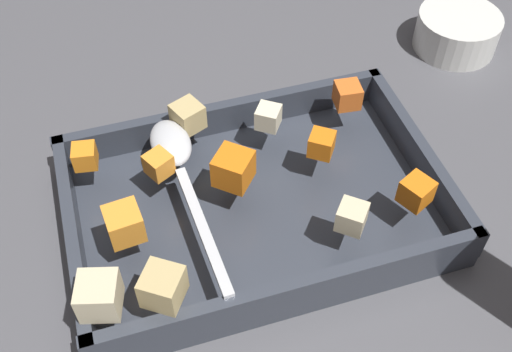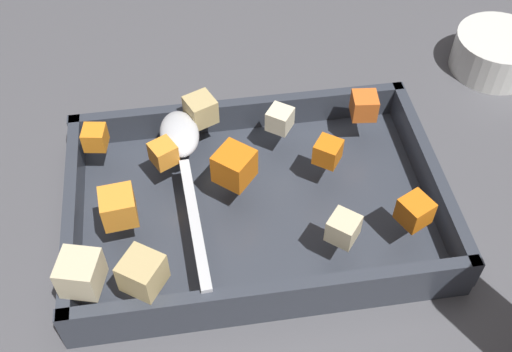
{
  "view_description": "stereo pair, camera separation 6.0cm",
  "coord_description": "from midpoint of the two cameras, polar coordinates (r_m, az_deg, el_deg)",
  "views": [
    {
      "loc": [
        0.11,
        0.38,
        0.52
      ],
      "look_at": [
        -0.0,
        0.01,
        0.06
      ],
      "focal_mm": 43.59,
      "sensor_mm": 36.0,
      "label": 1
    },
    {
      "loc": [
        0.06,
        0.4,
        0.52
      ],
      "look_at": [
        -0.0,
        0.01,
        0.06
      ],
      "focal_mm": 43.59,
      "sensor_mm": 36.0,
      "label": 2
    }
  ],
  "objects": [
    {
      "name": "carrot_chunk_heap_top",
      "position": [
        0.62,
        -5.78,
        1.93
      ],
      "size": [
        0.03,
        0.03,
        0.02
      ],
      "primitive_type": "cube",
      "rotation": [
        0.0,
        0.0,
        2.05
      ],
      "color": "orange",
      "rests_on": "baking_dish"
    },
    {
      "name": "baking_dish",
      "position": [
        0.64,
        2.7,
        -2.9
      ],
      "size": [
        0.38,
        0.25,
        0.05
      ],
      "color": "#333842",
      "rests_on": "ground_plane"
    },
    {
      "name": "small_prep_bowl",
      "position": [
        0.87,
        23.06,
        10.28
      ],
      "size": [
        0.11,
        0.11,
        0.05
      ],
      "primitive_type": "cylinder",
      "color": "silver",
      "rests_on": "ground_plane"
    },
    {
      "name": "serving_spoon",
      "position": [
        0.64,
        -4.2,
        2.83
      ],
      "size": [
        0.04,
        0.22,
        0.02
      ],
      "rotation": [
        0.0,
        0.0,
        1.63
      ],
      "color": "silver",
      "rests_on": "baking_dish"
    },
    {
      "name": "potato_chunk_corner_se",
      "position": [
        0.54,
        -12.76,
        -8.9
      ],
      "size": [
        0.04,
        0.04,
        0.03
      ],
      "primitive_type": "cube",
      "rotation": [
        0.0,
        0.0,
        2.87
      ],
      "color": "beige",
      "rests_on": "baking_dish"
    },
    {
      "name": "carrot_chunk_corner_sw",
      "position": [
        0.65,
        -12.02,
        3.33
      ],
      "size": [
        0.03,
        0.03,
        0.02
      ],
      "primitive_type": "cube",
      "rotation": [
        0.0,
        0.0,
        4.55
      ],
      "color": "orange",
      "rests_on": "baking_dish"
    },
    {
      "name": "carrot_chunk_near_spoon",
      "position": [
        0.6,
        17.2,
        -3.27
      ],
      "size": [
        0.04,
        0.04,
        0.03
      ],
      "primitive_type": "cube",
      "rotation": [
        0.0,
        0.0,
        0.46
      ],
      "color": "orange",
      "rests_on": "baking_dish"
    },
    {
      "name": "carrot_chunk_far_right",
      "position": [
        0.6,
        0.84,
        0.83
      ],
      "size": [
        0.05,
        0.05,
        0.03
      ],
      "primitive_type": "cube",
      "rotation": [
        0.0,
        0.0,
        5.57
      ],
      "color": "orange",
      "rests_on": "baking_dish"
    },
    {
      "name": "carrot_chunk_mid_left",
      "position": [
        0.68,
        12.42,
        6.19
      ],
      "size": [
        0.03,
        0.03,
        0.03
      ],
      "primitive_type": "cube",
      "rotation": [
        0.0,
        0.0,
        3.04
      ],
      "color": "orange",
      "rests_on": "baking_dish"
    },
    {
      "name": "potato_chunk_heap_side",
      "position": [
        0.57,
        11.04,
        -4.92
      ],
      "size": [
        0.04,
        0.04,
        0.03
      ],
      "primitive_type": "cube",
      "rotation": [
        0.0,
        0.0,
        0.88
      ],
      "color": "beige",
      "rests_on": "baking_dish"
    },
    {
      "name": "potato_chunk_corner_nw",
      "position": [
        0.66,
        4.84,
        5.09
      ],
      "size": [
        0.03,
        0.03,
        0.02
      ],
      "primitive_type": "cube",
      "rotation": [
        0.0,
        0.0,
        0.95
      ],
      "color": "beige",
      "rests_on": "baking_dish"
    },
    {
      "name": "carrot_chunk_far_left",
      "position": [
        0.58,
        -9.64,
        -3.01
      ],
      "size": [
        0.03,
        0.03,
        0.03
      ],
      "primitive_type": "cube",
      "rotation": [
        0.0,
        0.0,
        3.24
      ],
      "color": "orange",
      "rests_on": "baking_dish"
    },
    {
      "name": "ground_plane",
      "position": [
        0.66,
        2.36,
        -3.02
      ],
      "size": [
        4.0,
        4.0,
        0.0
      ],
      "primitive_type": "plane",
      "color": "#4C4C51"
    },
    {
      "name": "potato_chunk_under_handle",
      "position": [
        0.66,
        -2.51,
        5.96
      ],
      "size": [
        0.04,
        0.04,
        0.03
      ],
      "primitive_type": "cube",
      "rotation": [
        0.0,
        0.0,
        0.4
      ],
      "color": "tan",
      "rests_on": "baking_dish"
    },
    {
      "name": "carrot_chunk_rim_edge",
      "position": [
        0.63,
        9.34,
        2.06
      ],
      "size": [
        0.03,
        0.03,
        0.02
      ],
      "primitive_type": "cube",
      "rotation": [
        0.0,
        0.0,
        5.66
      ],
      "color": "orange",
      "rests_on": "baking_dish"
    },
    {
      "name": "potato_chunk_near_right",
      "position": [
        0.54,
        -7.2,
        -9.02
      ],
      "size": [
        0.05,
        0.05,
        0.03
      ],
      "primitive_type": "cube",
      "rotation": [
        0.0,
        0.0,
        0.97
      ],
      "color": "tan",
      "rests_on": "baking_dish"
    }
  ]
}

